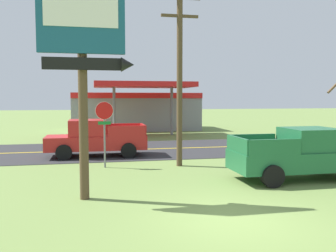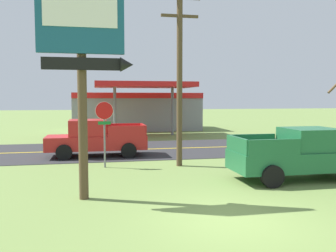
# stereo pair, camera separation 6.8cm
# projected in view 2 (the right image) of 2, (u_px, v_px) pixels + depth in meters

# --- Properties ---
(ground_plane) EXTENTS (180.00, 180.00, 0.00)m
(ground_plane) POSITION_uv_depth(u_px,v_px,m) (231.00, 221.00, 9.09)
(ground_plane) COLOR olive
(road_asphalt) EXTENTS (140.00, 8.00, 0.02)m
(road_asphalt) POSITION_uv_depth(u_px,v_px,m) (151.00, 149.00, 21.79)
(road_asphalt) COLOR #2B2B2D
(road_asphalt) RESTS_ON ground
(road_centre_line) EXTENTS (126.00, 0.20, 0.01)m
(road_centre_line) POSITION_uv_depth(u_px,v_px,m) (151.00, 149.00, 21.79)
(road_centre_line) COLOR gold
(road_centre_line) RESTS_ON road_asphalt
(motel_sign) EXTENTS (2.80, 0.54, 6.92)m
(motel_sign) POSITION_uv_depth(u_px,v_px,m) (83.00, 43.00, 10.59)
(motel_sign) COLOR brown
(motel_sign) RESTS_ON ground
(stop_sign) EXTENTS (0.80, 0.08, 2.95)m
(stop_sign) POSITION_uv_depth(u_px,v_px,m) (104.00, 122.00, 15.91)
(stop_sign) COLOR slate
(stop_sign) RESTS_ON ground
(utility_pole) EXTENTS (1.88, 0.26, 8.05)m
(utility_pole) POSITION_uv_depth(u_px,v_px,m) (180.00, 71.00, 16.13)
(utility_pole) COLOR brown
(utility_pole) RESTS_ON ground
(gas_station) EXTENTS (12.00, 11.50, 4.40)m
(gas_station) POSITION_uv_depth(u_px,v_px,m) (136.00, 110.00, 35.23)
(gas_station) COLOR gray
(gas_station) RESTS_ON ground
(pickup_green_parked_on_lawn) EXTENTS (5.20, 2.25, 1.96)m
(pickup_green_parked_on_lawn) POSITION_uv_depth(u_px,v_px,m) (301.00, 154.00, 13.65)
(pickup_green_parked_on_lawn) COLOR #1E6038
(pickup_green_parked_on_lawn) RESTS_ON ground
(pickup_red_on_road) EXTENTS (5.20, 2.24, 1.96)m
(pickup_red_on_road) POSITION_uv_depth(u_px,v_px,m) (95.00, 138.00, 19.09)
(pickup_red_on_road) COLOR red
(pickup_red_on_road) RESTS_ON ground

